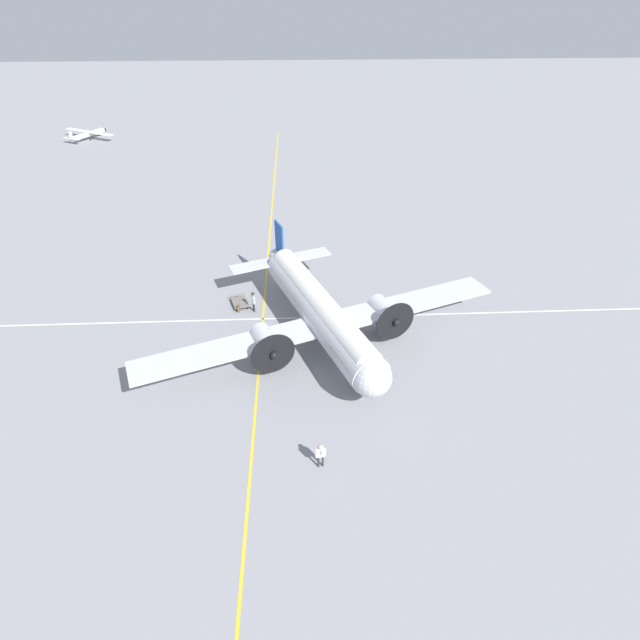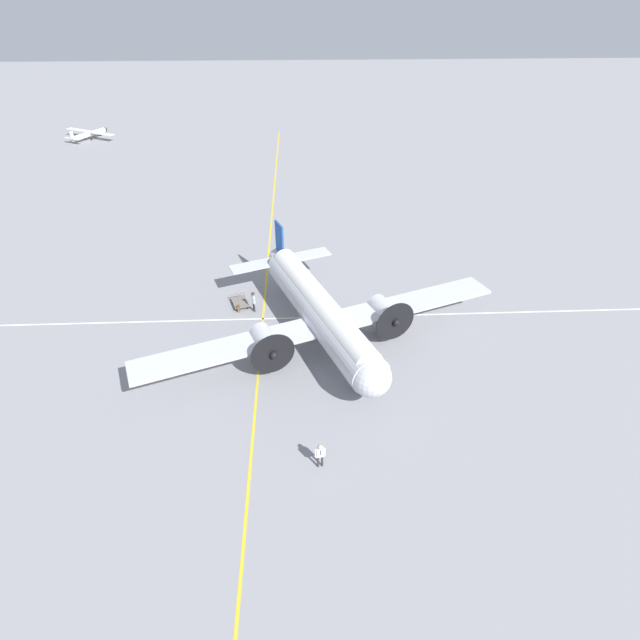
% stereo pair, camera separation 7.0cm
% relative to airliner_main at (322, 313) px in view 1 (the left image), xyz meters
% --- Properties ---
extents(ground_plane, '(300.00, 300.00, 0.00)m').
position_rel_airliner_main_xyz_m(ground_plane, '(0.41, 0.16, -2.56)').
color(ground_plane, gray).
extents(apron_line_eastwest, '(120.00, 0.16, 0.01)m').
position_rel_airliner_main_xyz_m(apron_line_eastwest, '(0.41, 4.56, -2.55)').
color(apron_line_eastwest, gold).
rests_on(apron_line_eastwest, ground_plane).
extents(apron_line_northsouth, '(0.16, 120.00, 0.01)m').
position_rel_airliner_main_xyz_m(apron_line_northsouth, '(3.25, 0.16, -2.55)').
color(apron_line_northsouth, silver).
rests_on(apron_line_northsouth, ground_plane).
extents(airliner_main, '(18.36, 26.16, 5.91)m').
position_rel_airliner_main_xyz_m(airliner_main, '(0.00, 0.00, 0.00)').
color(airliner_main, silver).
rests_on(airliner_main, ground_plane).
extents(crew_foreground, '(0.27, 0.58, 1.70)m').
position_rel_airliner_main_xyz_m(crew_foreground, '(-11.35, 0.69, -1.51)').
color(crew_foreground, '#2D2D33').
rests_on(crew_foreground, ground_plane).
extents(passenger_boarding, '(0.54, 0.37, 1.69)m').
position_rel_airliner_main_xyz_m(passenger_boarding, '(4.41, 5.31, -1.49)').
color(passenger_boarding, '#2D2D33').
rests_on(passenger_boarding, ground_plane).
extents(suitcase_near_door, '(0.40, 0.16, 0.54)m').
position_rel_airliner_main_xyz_m(suitcase_near_door, '(4.43, 6.55, -2.30)').
color(suitcase_near_door, brown).
rests_on(suitcase_near_door, ground_plane).
extents(baggage_cart, '(2.13, 1.67, 0.56)m').
position_rel_airliner_main_xyz_m(baggage_cart, '(5.34, 6.53, -2.28)').
color(baggage_cart, '#6B665B').
rests_on(baggage_cart, ground_plane).
extents(light_aircraft_distant, '(7.27, 9.24, 1.94)m').
position_rel_airliner_main_xyz_m(light_aircraft_distant, '(57.61, 35.77, -1.74)').
color(light_aircraft_distant, white).
rests_on(light_aircraft_distant, ground_plane).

